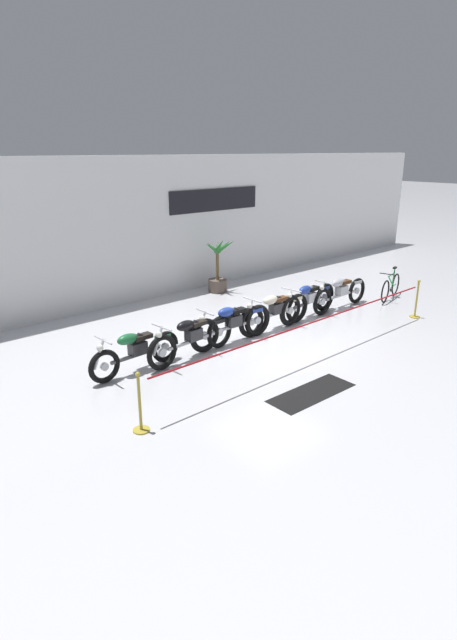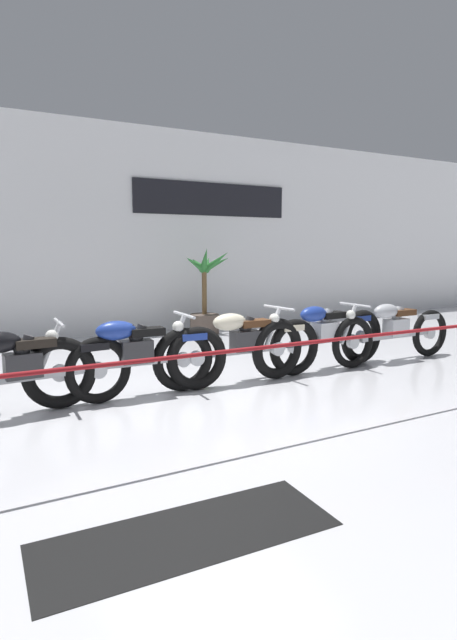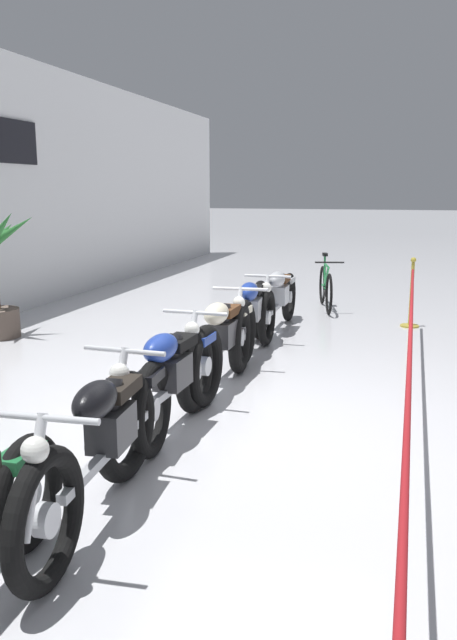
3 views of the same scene
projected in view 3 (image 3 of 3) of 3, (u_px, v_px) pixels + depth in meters
name	position (u px, v px, depth m)	size (l,w,h in m)	color
ground_plane	(254.00, 412.00, 5.84)	(120.00, 120.00, 0.00)	silver
motorcycle_black_1	(108.00, 440.00, 3.98)	(2.45, 0.62, 0.96)	black
motorcycle_blue_2	(170.00, 383.00, 5.15)	(2.42, 0.62, 0.98)	black
motorcycle_cream_3	(222.00, 342.00, 6.53)	(2.43, 0.62, 0.97)	black
motorcycle_blue_4	(251.00, 316.00, 7.79)	(2.47, 0.63, 0.99)	black
motorcycle_silver_5	(279.00, 300.00, 9.02)	(2.42, 0.62, 0.96)	black
bicycle	(326.00, 288.00, 10.81)	(1.67, 0.57, 0.95)	black
stanchion_far_left	(407.00, 403.00, 3.95)	(8.70, 0.28, 1.05)	gold
stanchion_mid_left	(411.00, 303.00, 9.39)	(0.28, 0.28, 1.05)	gold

